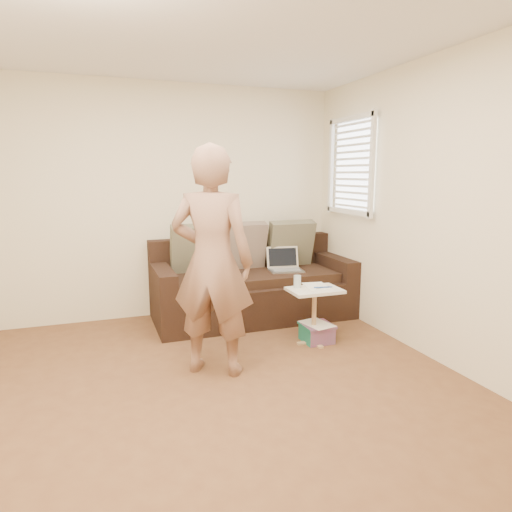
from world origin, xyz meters
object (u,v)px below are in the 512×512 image
(laptop_white, at_px, (222,276))
(side_table, at_px, (314,316))
(drinking_glass, at_px, (297,282))
(striped_box, at_px, (317,332))
(laptop_silver, at_px, (286,271))
(sofa, at_px, (253,281))
(person, at_px, (212,262))

(laptop_white, xyz_separation_m, side_table, (0.66, -0.89, -0.25))
(side_table, xyz_separation_m, drinking_glass, (-0.14, 0.09, 0.33))
(side_table, relative_size, striped_box, 1.86)
(striped_box, bearing_deg, laptop_silver, 86.63)
(sofa, xyz_separation_m, side_table, (0.29, -0.95, -0.16))
(drinking_glass, height_order, striped_box, drinking_glass)
(laptop_silver, xyz_separation_m, striped_box, (-0.05, -0.88, -0.43))
(drinking_glass, bearing_deg, laptop_white, 123.35)
(drinking_glass, bearing_deg, side_table, -33.19)
(drinking_glass, bearing_deg, striped_box, -21.84)
(person, distance_m, striped_box, 1.42)
(sofa, relative_size, laptop_white, 6.21)
(side_table, bearing_deg, laptop_white, 126.79)
(side_table, bearing_deg, laptop_silver, 83.89)
(person, xyz_separation_m, side_table, (1.07, 0.29, -0.65))
(sofa, height_order, striped_box, sofa)
(person, bearing_deg, laptop_silver, -103.83)
(laptop_white, height_order, striped_box, laptop_white)
(laptop_white, height_order, drinking_glass, drinking_glass)
(sofa, relative_size, person, 1.19)
(striped_box, bearing_deg, side_table, -158.18)
(person, bearing_deg, sofa, -91.62)
(sofa, height_order, drinking_glass, sofa)
(laptop_white, distance_m, drinking_glass, 0.95)
(side_table, bearing_deg, sofa, 106.84)
(sofa, bearing_deg, side_table, -73.16)
(striped_box, bearing_deg, person, -164.62)
(striped_box, bearing_deg, laptop_white, 129.14)
(person, relative_size, side_table, 3.43)
(laptop_silver, bearing_deg, sofa, -178.88)
(person, bearing_deg, drinking_glass, -127.10)
(sofa, bearing_deg, drinking_glass, -80.24)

